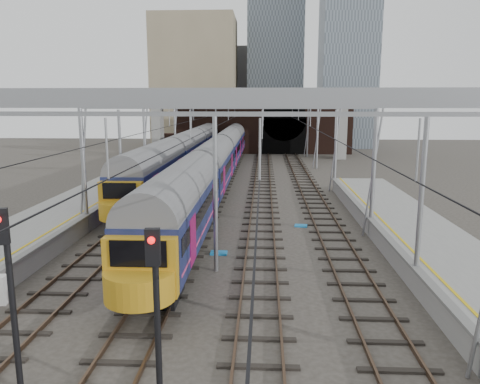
# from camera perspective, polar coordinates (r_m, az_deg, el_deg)

# --- Properties ---
(ground) EXTENTS (160.00, 160.00, 0.00)m
(ground) POSITION_cam_1_polar(r_m,az_deg,el_deg) (19.62, -3.52, -11.60)
(ground) COLOR #38332D
(ground) RESTS_ON ground
(platform_left) EXTENTS (4.32, 55.00, 1.12)m
(platform_left) POSITION_cam_1_polar(r_m,az_deg,el_deg) (24.89, -26.98, -6.53)
(platform_left) COLOR gray
(platform_left) RESTS_ON ground
(tracks) EXTENTS (14.40, 80.00, 0.22)m
(tracks) POSITION_cam_1_polar(r_m,az_deg,el_deg) (33.91, -0.70, -1.87)
(tracks) COLOR #4C3828
(tracks) RESTS_ON ground
(overhead_line) EXTENTS (16.80, 80.00, 8.00)m
(overhead_line) POSITION_cam_1_polar(r_m,az_deg,el_deg) (39.57, -0.12, 9.52)
(overhead_line) COLOR gray
(overhead_line) RESTS_ON ground
(retaining_wall) EXTENTS (28.00, 2.75, 9.00)m
(retaining_wall) POSITION_cam_1_polar(r_m,az_deg,el_deg) (70.02, 2.37, 8.26)
(retaining_wall) COLOR #311C16
(retaining_wall) RESTS_ON ground
(overbridge) EXTENTS (28.00, 3.00, 9.25)m
(overbridge) POSITION_cam_1_polar(r_m,az_deg,el_deg) (64.05, 1.06, 10.65)
(overbridge) COLOR gray
(overbridge) RESTS_ON ground
(city_skyline) EXTENTS (37.50, 27.50, 60.00)m
(city_skyline) POSITION_cam_1_polar(r_m,az_deg,el_deg) (89.02, 3.47, 17.03)
(city_skyline) COLOR tan
(city_skyline) RESTS_ON ground
(train_main) EXTENTS (2.58, 59.75, 4.52)m
(train_main) POSITION_cam_1_polar(r_m,az_deg,el_deg) (44.91, -2.34, 4.28)
(train_main) COLOR black
(train_main) RESTS_ON ground
(train_second) EXTENTS (2.60, 45.08, 4.54)m
(train_second) POSITION_cam_1_polar(r_m,az_deg,el_deg) (48.96, -6.64, 4.77)
(train_second) COLOR black
(train_second) RESTS_ON ground
(signal_near_left) EXTENTS (0.39, 0.47, 4.97)m
(signal_near_left) POSITION_cam_1_polar(r_m,az_deg,el_deg) (13.29, -26.36, -9.48)
(signal_near_left) COLOR black
(signal_near_left) RESTS_ON ground
(signal_near_centre) EXTENTS (0.35, 0.46, 4.73)m
(signal_near_centre) POSITION_cam_1_polar(r_m,az_deg,el_deg) (11.29, -10.21, -12.78)
(signal_near_centre) COLOR black
(signal_near_centre) RESTS_ON ground
(equip_cover_a) EXTENTS (1.13, 0.98, 0.11)m
(equip_cover_a) POSITION_cam_1_polar(r_m,az_deg,el_deg) (26.61, -5.63, -5.42)
(equip_cover_a) COLOR #1B81CB
(equip_cover_a) RESTS_ON ground
(equip_cover_b) EXTENTS (0.84, 0.59, 0.10)m
(equip_cover_b) POSITION_cam_1_polar(r_m,az_deg,el_deg) (23.72, -2.60, -7.43)
(equip_cover_b) COLOR #1B81CB
(equip_cover_b) RESTS_ON ground
(equip_cover_c) EXTENTS (0.83, 0.65, 0.09)m
(equip_cover_c) POSITION_cam_1_polar(r_m,az_deg,el_deg) (29.02, 7.43, -4.10)
(equip_cover_c) COLOR #1B81CB
(equip_cover_c) RESTS_ON ground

